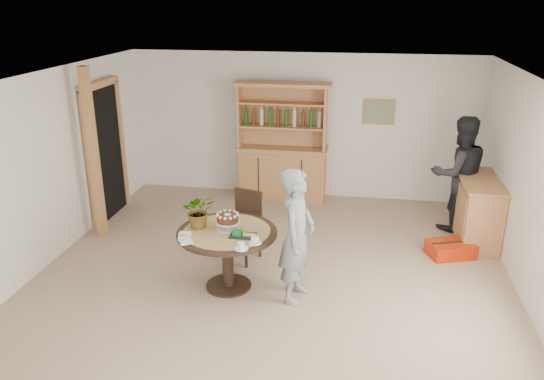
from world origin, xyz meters
The scene contains 17 objects.
ground centered at (0.00, 0.00, 0.00)m, with size 7.00×7.00×0.00m, color tan.
room_shell centered at (0.00, 0.01, 1.74)m, with size 6.04×7.04×2.52m.
doorway centered at (-2.93, 2.00, 1.11)m, with size 0.13×1.10×2.18m.
pine_post centered at (-2.70, 1.20, 1.25)m, with size 0.12×0.12×2.50m, color tan.
hutch centered at (-0.30, 3.24, 0.69)m, with size 1.62×0.54×2.04m.
sideboard centered at (2.74, 2.00, 0.47)m, with size 0.54×1.26×0.94m.
dining_table centered at (-0.48, 0.08, 0.60)m, with size 1.20×1.20×0.76m.
dining_chair centered at (-0.46, 0.91, 0.54)m, with size 0.54×0.54×0.95m.
birthday_cake centered at (-0.48, 0.13, 0.88)m, with size 0.30×0.30×0.20m.
flower_vase centered at (-0.83, 0.13, 0.97)m, with size 0.38×0.33×0.42m, color #3F7233.
gift_tray centered at (-0.27, -0.04, 0.79)m, with size 0.30×0.20×0.08m.
coffee_cup_a centered at (-0.08, -0.20, 0.80)m, with size 0.15×0.15×0.09m.
coffee_cup_b centered at (-0.20, -0.37, 0.79)m, with size 0.15×0.15×0.08m.
napkins centered at (-0.89, -0.23, 0.77)m, with size 0.24×0.33×0.03m.
teen_boy centered at (0.37, -0.02, 0.80)m, with size 0.59×0.38×1.61m, color gray.
adult_person centered at (2.50, 2.38, 0.88)m, with size 0.86×0.67×1.76m, color black.
red_suitcase centered at (2.33, 1.41, 0.10)m, with size 0.70×0.58×0.21m.
Camera 1 is at (1.01, -5.48, 3.39)m, focal length 35.00 mm.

